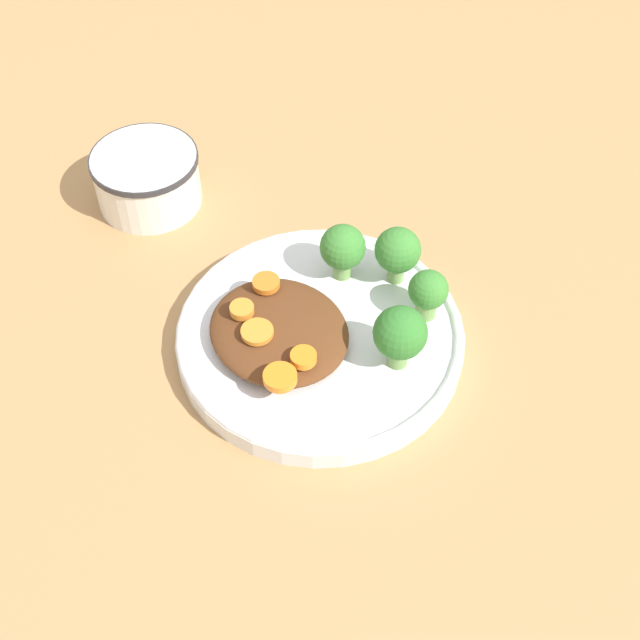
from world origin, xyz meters
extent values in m
plane|color=tan|center=(0.00, 0.00, 0.00)|extent=(4.00, 4.00, 0.00)
cylinder|color=white|center=(0.00, 0.00, 0.01)|extent=(0.24, 0.24, 0.02)
torus|color=white|center=(0.00, 0.00, 0.02)|extent=(0.24, 0.24, 0.01)
cylinder|color=white|center=(-0.24, 0.00, 0.03)|extent=(0.10, 0.10, 0.05)
cylinder|color=#333338|center=(-0.24, 0.00, 0.05)|extent=(0.10, 0.10, 0.01)
cylinder|color=white|center=(-0.24, 0.00, 0.04)|extent=(0.08, 0.08, 0.01)
ellipsoid|color=#5B3319|center=(-0.02, -0.03, 0.03)|extent=(0.12, 0.11, 0.02)
cylinder|color=#7FA85B|center=(0.00, 0.09, 0.03)|extent=(0.01, 0.01, 0.02)
sphere|color=#3D8433|center=(0.00, 0.09, 0.05)|extent=(0.04, 0.04, 0.04)
cylinder|color=#759E51|center=(-0.03, 0.06, 0.03)|extent=(0.02, 0.02, 0.02)
sphere|color=#3D8433|center=(-0.03, 0.06, 0.05)|extent=(0.04, 0.04, 0.04)
cylinder|color=#759E51|center=(0.06, 0.02, 0.03)|extent=(0.02, 0.02, 0.03)
sphere|color=#337A2D|center=(0.06, 0.02, 0.05)|extent=(0.04, 0.04, 0.04)
cylinder|color=#759E51|center=(0.05, 0.08, 0.03)|extent=(0.02, 0.02, 0.02)
sphere|color=#3D8433|center=(0.05, 0.08, 0.05)|extent=(0.03, 0.03, 0.03)
cylinder|color=orange|center=(-0.02, -0.05, 0.04)|extent=(0.03, 0.03, 0.00)
cylinder|color=orange|center=(-0.04, -0.04, 0.04)|extent=(0.02, 0.02, 0.01)
cylinder|color=orange|center=(0.03, -0.07, 0.04)|extent=(0.03, 0.03, 0.01)
cylinder|color=orange|center=(-0.05, -0.01, 0.04)|extent=(0.02, 0.02, 0.01)
cylinder|color=orange|center=(0.03, -0.04, 0.04)|extent=(0.02, 0.02, 0.01)
camera|label=1|loc=(0.34, -0.31, 0.58)|focal=50.00mm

